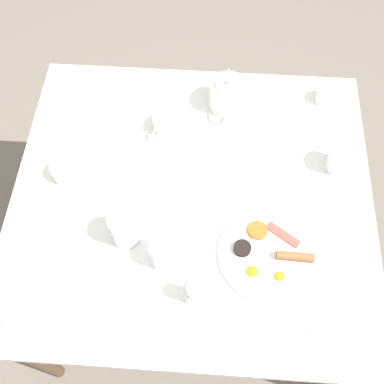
# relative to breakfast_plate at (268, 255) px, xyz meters

# --- Properties ---
(ground_plane) EXTENTS (8.00, 8.00, 0.00)m
(ground_plane) POSITION_rel_breakfast_plate_xyz_m (0.18, 0.23, -0.72)
(ground_plane) COLOR #70665B
(table) EXTENTS (1.02, 1.11, 0.71)m
(table) POSITION_rel_breakfast_plate_xyz_m (0.18, 0.23, -0.07)
(table) COLOR white
(table) RESTS_ON ground_plane
(breakfast_plate) EXTENTS (0.29, 0.29, 0.04)m
(breakfast_plate) POSITION_rel_breakfast_plate_xyz_m (0.00, 0.00, 0.00)
(breakfast_plate) COLOR white
(breakfast_plate) RESTS_ON table
(teapot_near) EXTENTS (0.21, 0.12, 0.13)m
(teapot_near) POSITION_rel_breakfast_plate_xyz_m (0.54, 0.14, 0.04)
(teapot_near) COLOR white
(teapot_near) RESTS_ON table
(teacup_with_saucer_left) EXTENTS (0.14, 0.14, 0.06)m
(teacup_with_saucer_left) POSITION_rel_breakfast_plate_xyz_m (0.43, 0.33, 0.02)
(teacup_with_saucer_left) COLOR white
(teacup_with_saucer_left) RESTS_ON table
(teacup_with_saucer_right) EXTENTS (0.14, 0.14, 0.06)m
(teacup_with_saucer_right) POSITION_rel_breakfast_plate_xyz_m (0.23, 0.63, 0.02)
(teacup_with_saucer_right) COLOR white
(teacup_with_saucer_right) RESTS_ON table
(water_glass_tall) EXTENTS (0.08, 0.08, 0.12)m
(water_glass_tall) POSITION_rel_breakfast_plate_xyz_m (0.03, 0.41, 0.05)
(water_glass_tall) COLOR white
(water_glass_tall) RESTS_ON table
(water_glass_short) EXTENTS (0.08, 0.08, 0.09)m
(water_glass_short) POSITION_rel_breakfast_plate_xyz_m (-0.03, 0.29, 0.04)
(water_glass_short) COLOR white
(water_glass_short) RESTS_ON table
(wine_glass_spare) EXTENTS (0.08, 0.08, 0.09)m
(wine_glass_spare) POSITION_rel_breakfast_plate_xyz_m (0.32, -0.23, 0.04)
(wine_glass_spare) COLOR white
(wine_glass_spare) RESTS_ON table
(creamer_jug) EXTENTS (0.09, 0.06, 0.05)m
(creamer_jug) POSITION_rel_breakfast_plate_xyz_m (0.59, -0.20, 0.02)
(creamer_jug) COLOR white
(creamer_jug) RESTS_ON table
(pepper_grinder) EXTENTS (0.04, 0.04, 0.10)m
(pepper_grinder) POSITION_rel_breakfast_plate_xyz_m (-0.13, 0.21, 0.04)
(pepper_grinder) COLOR #BCBCC1
(pepper_grinder) RESTS_ON table
(salt_grinder) EXTENTS (0.04, 0.04, 0.10)m
(salt_grinder) POSITION_rel_breakfast_plate_xyz_m (-0.22, 0.69, 0.04)
(salt_grinder) COLOR #BCBCC1
(salt_grinder) RESTS_ON table
(napkin_folded) EXTENTS (0.17, 0.17, 0.01)m
(napkin_folded) POSITION_rel_breakfast_plate_xyz_m (0.22, 0.34, -0.00)
(napkin_folded) COLOR white
(napkin_folded) RESTS_ON table
(fork_by_plate) EXTENTS (0.07, 0.18, 0.00)m
(fork_by_plate) POSITION_rel_breakfast_plate_xyz_m (-0.17, -0.20, -0.01)
(fork_by_plate) COLOR silver
(fork_by_plate) RESTS_ON table
(knife_by_plate) EXTENTS (0.21, 0.07, 0.00)m
(knife_by_plate) POSITION_rel_breakfast_plate_xyz_m (-0.14, 0.43, -0.01)
(knife_by_plate) COLOR silver
(knife_by_plate) RESTS_ON table
(spoon_for_tea) EXTENTS (0.15, 0.04, 0.00)m
(spoon_for_tea) POSITION_rel_breakfast_plate_xyz_m (0.37, -0.00, -0.01)
(spoon_for_tea) COLOR silver
(spoon_for_tea) RESTS_ON table
(fork_spare) EXTENTS (0.17, 0.04, 0.00)m
(fork_spare) POSITION_rel_breakfast_plate_xyz_m (0.23, 0.13, -0.01)
(fork_spare) COLOR silver
(fork_spare) RESTS_ON table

